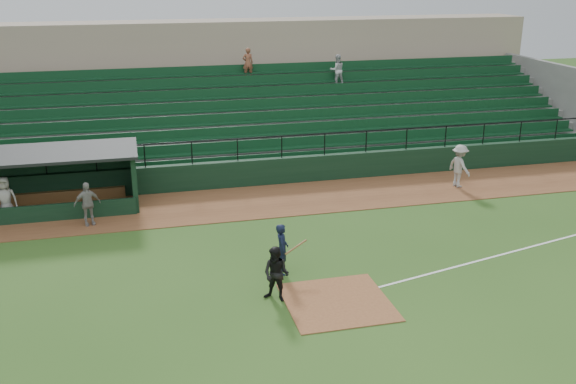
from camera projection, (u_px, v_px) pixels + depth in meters
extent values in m
plane|color=#2C5019|center=(327.00, 287.00, 19.77)|extent=(90.00, 90.00, 0.00)
cube|color=brown|center=(271.00, 200.00, 27.10)|extent=(40.00, 4.00, 0.03)
cube|color=brown|center=(337.00, 302.00, 18.85)|extent=(3.00, 3.00, 0.03)
cube|color=white|center=(535.00, 246.00, 22.69)|extent=(17.49, 4.44, 0.01)
cube|color=black|center=(260.00, 172.00, 28.93)|extent=(36.00, 0.35, 1.20)
cylinder|color=black|center=(260.00, 137.00, 28.41)|extent=(36.00, 0.06, 0.06)
cube|color=slate|center=(241.00, 122.00, 33.03)|extent=(36.00, 9.00, 3.60)
cube|color=#103A1E|center=(242.00, 115.00, 32.43)|extent=(34.56, 8.00, 4.05)
cube|color=slate|center=(549.00, 100.00, 37.07)|extent=(0.35, 9.50, 4.20)
cube|color=gray|center=(221.00, 75.00, 38.54)|extent=(38.00, 3.00, 6.40)
cube|color=slate|center=(226.00, 72.00, 36.54)|extent=(36.00, 2.00, 0.20)
imported|color=silver|center=(337.00, 70.00, 35.26)|extent=(0.82, 0.64, 1.68)
imported|color=brown|center=(248.00, 63.00, 34.97)|extent=(0.59, 0.39, 1.61)
cube|color=black|center=(28.00, 175.00, 26.72)|extent=(8.50, 0.20, 2.30)
cube|color=black|center=(134.00, 177.00, 26.49)|extent=(0.20, 2.60, 2.30)
cube|color=black|center=(20.00, 155.00, 25.13)|extent=(8.90, 3.20, 0.12)
cube|color=olive|center=(30.00, 198.00, 26.65)|extent=(7.65, 0.40, 0.50)
cube|color=black|center=(22.00, 215.00, 24.55)|extent=(8.50, 0.12, 0.70)
imported|color=black|center=(282.00, 249.00, 20.40)|extent=(0.51, 0.68, 1.68)
cylinder|color=olive|center=(296.00, 247.00, 20.27)|extent=(0.79, 0.34, 0.35)
imported|color=black|center=(276.00, 274.00, 18.73)|extent=(1.03, 0.99, 1.67)
imported|color=#A39E99|center=(459.00, 166.00, 28.51)|extent=(0.99, 1.37, 1.91)
imported|color=gray|center=(87.00, 204.00, 24.24)|extent=(1.06, 0.66, 1.68)
imported|color=gray|center=(5.00, 199.00, 24.57)|extent=(0.88, 0.59, 1.77)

